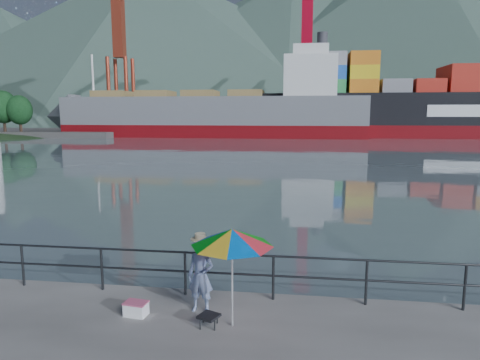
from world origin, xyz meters
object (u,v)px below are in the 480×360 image
bulk_carrier (223,113)px  container_ship (457,104)px  cooler_bag (136,309)px  fisherman (201,276)px  beach_umbrella (232,238)px

bulk_carrier → container_ship: container_ship is taller
cooler_bag → container_ship: 81.35m
fisherman → container_ship: (30.41, 74.34, 5.02)m
fisherman → cooler_bag: bearing=-154.4°
fisherman → cooler_bag: 1.48m
cooler_bag → bulk_carrier: (-10.35, 70.60, 3.95)m
cooler_bag → container_ship: (31.69, 74.71, 5.66)m
fisherman → container_ship: container_ship is taller
fisherman → beach_umbrella: size_ratio=0.79×
fisherman → cooler_bag: (-1.28, -0.37, -0.64)m
cooler_bag → bulk_carrier: bulk_carrier is taller
beach_umbrella → fisherman: bearing=143.9°
beach_umbrella → cooler_bag: bearing=175.2°
beach_umbrella → container_ship: 80.64m
container_ship → bulk_carrier: bearing=-174.4°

